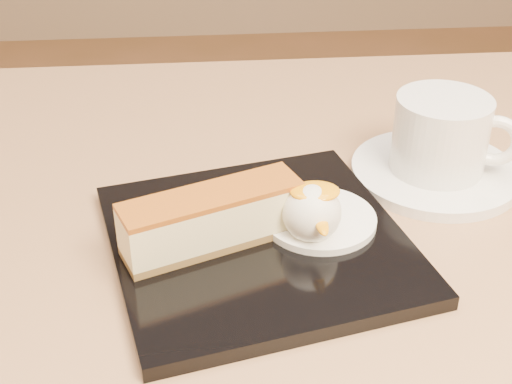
{
  "coord_description": "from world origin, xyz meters",
  "views": [
    {
      "loc": [
        -0.06,
        -0.43,
        1.05
      ],
      "look_at": [
        -0.02,
        0.03,
        0.76
      ],
      "focal_mm": 50.0,
      "sensor_mm": 36.0,
      "label": 1
    }
  ],
  "objects": [
    {
      "name": "cheesecake",
      "position": [
        -0.05,
        0.01,
        0.75
      ],
      "size": [
        0.14,
        0.08,
        0.04
      ],
      "rotation": [
        0.0,
        0.0,
        0.37
      ],
      "color": "brown",
      "rests_on": "dessert_plate"
    },
    {
      "name": "dessert_plate",
      "position": [
        -0.02,
        0.01,
        0.73
      ],
      "size": [
        0.26,
        0.26,
        0.01
      ],
      "primitive_type": "cube",
      "rotation": [
        0.0,
        0.0,
        0.23
      ],
      "color": "black",
      "rests_on": "table"
    },
    {
      "name": "saucer",
      "position": [
        0.15,
        0.11,
        0.72
      ],
      "size": [
        0.15,
        0.15,
        0.01
      ],
      "primitive_type": "cylinder",
      "color": "white",
      "rests_on": "table"
    },
    {
      "name": "cream_smear",
      "position": [
        0.03,
        0.03,
        0.73
      ],
      "size": [
        0.09,
        0.09,
        0.01
      ],
      "primitive_type": "cylinder",
      "color": "white",
      "rests_on": "dessert_plate"
    },
    {
      "name": "mango_sauce",
      "position": [
        0.03,
        0.01,
        0.77
      ],
      "size": [
        0.04,
        0.03,
        0.01
      ],
      "primitive_type": "ellipsoid",
      "color": "#FD9B08",
      "rests_on": "ice_cream_scoop"
    },
    {
      "name": "ice_cream_scoop",
      "position": [
        0.02,
        0.01,
        0.76
      ],
      "size": [
        0.04,
        0.04,
        0.04
      ],
      "primitive_type": "sphere",
      "color": "white",
      "rests_on": "cream_smear"
    },
    {
      "name": "mint_sprig",
      "position": [
        0.0,
        0.05,
        0.74
      ],
      "size": [
        0.04,
        0.03,
        0.0
      ],
      "color": "green",
      "rests_on": "cream_smear"
    },
    {
      "name": "coffee_cup",
      "position": [
        0.15,
        0.1,
        0.77
      ],
      "size": [
        0.11,
        0.08,
        0.07
      ],
      "rotation": [
        0.0,
        0.0,
        -0.36
      ],
      "color": "white",
      "rests_on": "saucer"
    }
  ]
}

